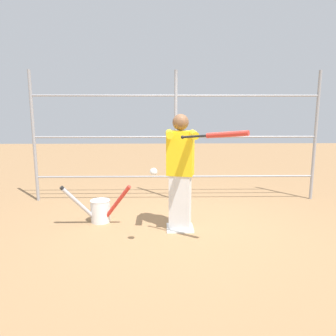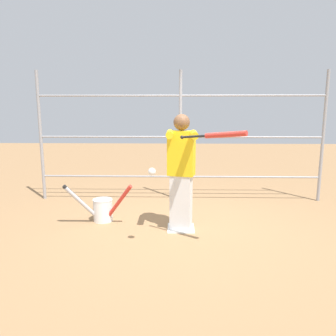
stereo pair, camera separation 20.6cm
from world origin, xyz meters
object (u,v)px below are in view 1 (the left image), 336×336
softball_in_flight (154,172)px  bat_bucket (99,210)px  batter (180,169)px  baseball_bat_swinging (221,135)px

softball_in_flight → bat_bucket: softball_in_flight is taller
batter → softball_in_flight: (0.37, 0.73, 0.10)m
batter → softball_in_flight: 0.83m
baseball_bat_swinging → batter: bearing=-59.3°
softball_in_flight → bat_bucket: 1.60m
batter → baseball_bat_swinging: 1.04m
baseball_bat_swinging → bat_bucket: (1.72, -1.07, -1.27)m
softball_in_flight → bat_bucket: bearing=-49.3°
batter → bat_bucket: size_ratio=1.58×
softball_in_flight → baseball_bat_swinging: bearing=178.6°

